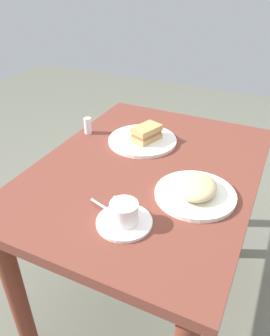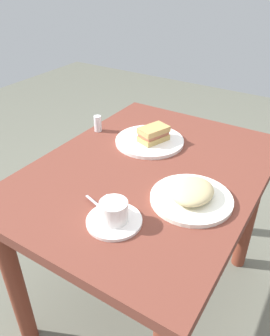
{
  "view_description": "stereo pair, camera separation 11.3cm",
  "coord_description": "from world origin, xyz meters",
  "px_view_note": "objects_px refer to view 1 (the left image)",
  "views": [
    {
      "loc": [
        0.93,
        0.4,
        1.36
      ],
      "look_at": [
        0.07,
        -0.02,
        0.75
      ],
      "focal_mm": 35.53,
      "sensor_mm": 36.0,
      "label": 1
    },
    {
      "loc": [
        0.88,
        0.49,
        1.36
      ],
      "look_at": [
        0.07,
        -0.02,
        0.75
      ],
      "focal_mm": 35.53,
      "sensor_mm": 36.0,
      "label": 2
    }
  ],
  "objects_px": {
    "sandwich_plate": "(142,140)",
    "coffee_cup": "(124,211)",
    "spoon": "(106,208)",
    "side_plate": "(195,194)",
    "sandwich_front": "(146,133)",
    "salt_shaker": "(88,126)",
    "dining_table": "(146,194)",
    "coffee_saucer": "(124,222)"
  },
  "relations": [
    {
      "from": "sandwich_plate",
      "to": "coffee_cup",
      "type": "height_order",
      "value": "coffee_cup"
    },
    {
      "from": "spoon",
      "to": "side_plate",
      "type": "xyz_separation_m",
      "value": [
        -0.19,
        0.22,
        -0.01
      ]
    },
    {
      "from": "sandwich_front",
      "to": "salt_shaker",
      "type": "distance_m",
      "value": 0.26
    },
    {
      "from": "dining_table",
      "to": "sandwich_plate",
      "type": "xyz_separation_m",
      "value": [
        -0.17,
        -0.09,
        0.13
      ]
    },
    {
      "from": "dining_table",
      "to": "side_plate",
      "type": "height_order",
      "value": "side_plate"
    },
    {
      "from": "coffee_cup",
      "to": "spoon",
      "type": "distance_m",
      "value": 0.08
    },
    {
      "from": "sandwich_front",
      "to": "coffee_saucer",
      "type": "xyz_separation_m",
      "value": [
        0.47,
        0.14,
        -0.04
      ]
    },
    {
      "from": "sandwich_front",
      "to": "side_plate",
      "type": "distance_m",
      "value": 0.39
    },
    {
      "from": "spoon",
      "to": "salt_shaker",
      "type": "height_order",
      "value": "salt_shaker"
    },
    {
      "from": "coffee_cup",
      "to": "sandwich_front",
      "type": "bearing_deg",
      "value": -163.63
    },
    {
      "from": "sandwich_plate",
      "to": "coffee_cup",
      "type": "distance_m",
      "value": 0.49
    },
    {
      "from": "dining_table",
      "to": "coffee_saucer",
      "type": "xyz_separation_m",
      "value": [
        0.3,
        0.06,
        0.13
      ]
    },
    {
      "from": "dining_table",
      "to": "spoon",
      "type": "xyz_separation_m",
      "value": [
        0.28,
        -0.01,
        0.14
      ]
    },
    {
      "from": "dining_table",
      "to": "side_plate",
      "type": "bearing_deg",
      "value": 65.79
    },
    {
      "from": "sandwich_front",
      "to": "coffee_saucer",
      "type": "bearing_deg",
      "value": 16.5
    },
    {
      "from": "spoon",
      "to": "salt_shaker",
      "type": "xyz_separation_m",
      "value": [
        -0.42,
        -0.33,
        0.02
      ]
    },
    {
      "from": "sandwich_front",
      "to": "coffee_cup",
      "type": "xyz_separation_m",
      "value": [
        0.47,
        0.14,
        -0.0
      ]
    },
    {
      "from": "spoon",
      "to": "salt_shaker",
      "type": "bearing_deg",
      "value": -142.15
    },
    {
      "from": "sandwich_front",
      "to": "spoon",
      "type": "distance_m",
      "value": 0.45
    },
    {
      "from": "dining_table",
      "to": "sandwich_front",
      "type": "height_order",
      "value": "sandwich_front"
    },
    {
      "from": "spoon",
      "to": "coffee_cup",
      "type": "bearing_deg",
      "value": 73.06
    },
    {
      "from": "sandwich_plate",
      "to": "coffee_saucer",
      "type": "relative_size",
      "value": 1.73
    },
    {
      "from": "dining_table",
      "to": "sandwich_front",
      "type": "distance_m",
      "value": 0.25
    },
    {
      "from": "sandwich_plate",
      "to": "side_plate",
      "type": "bearing_deg",
      "value": 49.14
    },
    {
      "from": "coffee_saucer",
      "to": "dining_table",
      "type": "bearing_deg",
      "value": -168.3
    },
    {
      "from": "dining_table",
      "to": "side_plate",
      "type": "relative_size",
      "value": 3.96
    },
    {
      "from": "sandwich_plate",
      "to": "side_plate",
      "type": "height_order",
      "value": "same"
    },
    {
      "from": "sandwich_front",
      "to": "dining_table",
      "type": "bearing_deg",
      "value": 24.58
    },
    {
      "from": "sandwich_plate",
      "to": "salt_shaker",
      "type": "bearing_deg",
      "value": -83.86
    },
    {
      "from": "side_plate",
      "to": "spoon",
      "type": "bearing_deg",
      "value": -49.25
    },
    {
      "from": "coffee_saucer",
      "to": "spoon",
      "type": "relative_size",
      "value": 1.65
    },
    {
      "from": "sandwich_front",
      "to": "coffee_saucer",
      "type": "relative_size",
      "value": 0.83
    },
    {
      "from": "coffee_saucer",
      "to": "salt_shaker",
      "type": "relative_size",
      "value": 2.33
    },
    {
      "from": "sandwich_plate",
      "to": "spoon",
      "type": "height_order",
      "value": "spoon"
    },
    {
      "from": "spoon",
      "to": "side_plate",
      "type": "relative_size",
      "value": 0.38
    },
    {
      "from": "coffee_saucer",
      "to": "coffee_cup",
      "type": "xyz_separation_m",
      "value": [
        -0.0,
        -0.0,
        0.04
      ]
    },
    {
      "from": "dining_table",
      "to": "spoon",
      "type": "distance_m",
      "value": 0.31
    },
    {
      "from": "dining_table",
      "to": "sandwich_front",
      "type": "relative_size",
      "value": 7.62
    },
    {
      "from": "dining_table",
      "to": "coffee_saucer",
      "type": "relative_size",
      "value": 6.31
    },
    {
      "from": "coffee_cup",
      "to": "salt_shaker",
      "type": "xyz_separation_m",
      "value": [
        -0.44,
        -0.4,
        -0.01
      ]
    },
    {
      "from": "salt_shaker",
      "to": "dining_table",
      "type": "bearing_deg",
      "value": 67.29
    },
    {
      "from": "dining_table",
      "to": "salt_shaker",
      "type": "xyz_separation_m",
      "value": [
        -0.14,
        -0.34,
        0.16
      ]
    }
  ]
}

